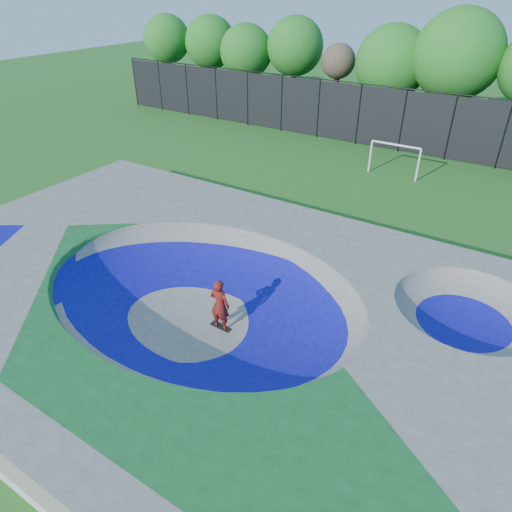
{
  "coord_description": "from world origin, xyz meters",
  "views": [
    {
      "loc": [
        7.94,
        -9.15,
        9.87
      ],
      "look_at": [
        0.21,
        3.0,
        1.1
      ],
      "focal_mm": 32.0,
      "sensor_mm": 36.0,
      "label": 1
    }
  ],
  "objects": [
    {
      "name": "ground",
      "position": [
        0.0,
        0.0,
        0.0
      ],
      "size": [
        120.0,
        120.0,
        0.0
      ],
      "primitive_type": "plane",
      "color": "#205A19",
      "rests_on": "ground"
    },
    {
      "name": "skate_deck",
      "position": [
        0.0,
        0.0,
        0.75
      ],
      "size": [
        22.0,
        14.0,
        1.5
      ],
      "primitive_type": "cube",
      "color": "gray",
      "rests_on": "ground"
    },
    {
      "name": "skater",
      "position": [
        0.71,
        0.06,
        0.94
      ],
      "size": [
        0.72,
        0.51,
        1.88
      ],
      "primitive_type": "imported",
      "rotation": [
        0.0,
        0.0,
        3.24
      ],
      "color": "red",
      "rests_on": "ground"
    },
    {
      "name": "skateboard",
      "position": [
        0.71,
        0.06,
        0.03
      ],
      "size": [
        0.79,
        0.27,
        0.05
      ],
      "primitive_type": "cube",
      "rotation": [
        0.0,
        0.0,
        -0.06
      ],
      "color": "black",
      "rests_on": "ground"
    },
    {
      "name": "soccer_goal",
      "position": [
        1.09,
        16.36,
        1.33
      ],
      "size": [
        2.92,
        0.12,
        1.93
      ],
      "color": "silver",
      "rests_on": "ground"
    },
    {
      "name": "fence",
      "position": [
        0.0,
        21.0,
        2.1
      ],
      "size": [
        48.09,
        0.09,
        4.04
      ],
      "color": "black",
      "rests_on": "ground"
    },
    {
      "name": "treeline",
      "position": [
        2.98,
        25.76,
        5.07
      ],
      "size": [
        51.7,
        7.73,
        8.52
      ],
      "color": "#483724",
      "rests_on": "ground"
    }
  ]
}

